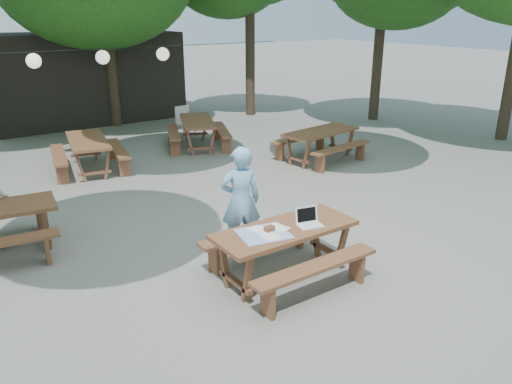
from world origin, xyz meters
name	(u,v)px	position (x,y,z in m)	size (l,w,h in m)	color
ground	(243,228)	(0.00, 0.00, 0.00)	(80.00, 80.00, 0.00)	slate
pavilion	(82,77)	(0.50, 10.50, 1.40)	(6.00, 3.00, 2.80)	black
main_picnic_table	(285,252)	(-0.43, -1.72, 0.39)	(2.00, 1.58, 0.75)	brown
picnic_table_ne	(320,145)	(3.77, 2.32, 0.39)	(2.10, 1.83, 0.75)	brown
picnic_table_far_w	(89,154)	(-1.17, 4.68, 0.39)	(1.90, 2.15, 0.75)	brown
picnic_table_far_e	(198,133)	(1.87, 5.10, 0.39)	(2.19, 2.36, 0.75)	brown
woman	(241,201)	(-0.51, -0.73, 0.84)	(0.61, 0.40, 1.68)	#80B7E9
plastic_chair	(186,129)	(2.08, 6.24, 0.26)	(0.46, 0.46, 0.90)	silver
laptop	(308,220)	(-0.11, -1.82, 0.81)	(0.38, 0.33, 0.24)	white
tabletop_clutter	(265,232)	(-0.76, -1.71, 0.76)	(0.77, 0.67, 0.08)	#3A6DC8
paper_lanterns	(103,57)	(-0.19, 6.00, 2.40)	(9.00, 0.34, 0.38)	black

